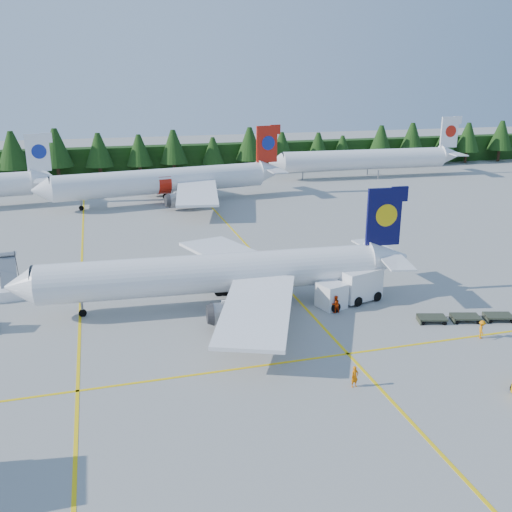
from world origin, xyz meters
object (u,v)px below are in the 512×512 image
object	(u,v)px
airliner_red	(158,182)
service_truck	(349,287)
airstairs	(10,290)
airliner_navy	(205,275)

from	to	relation	value
airliner_red	service_truck	world-z (taller)	airliner_red
airstairs	airliner_navy	bearing A→B (deg)	-27.94
airliner_navy	service_truck	bearing A→B (deg)	-7.35
airliner_red	airstairs	distance (m)	42.80
airliner_red	airstairs	xyz separation A→B (m)	(-18.70, -38.40, -2.86)
airliner_navy	airliner_red	world-z (taller)	airliner_red
airliner_red	service_truck	bearing A→B (deg)	-84.12
airstairs	service_truck	world-z (taller)	airstairs
airliner_red	airstairs	bearing A→B (deg)	-124.27
airliner_navy	airstairs	size ratio (longest dim) A/B	6.53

